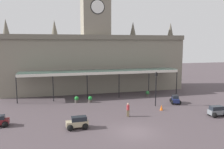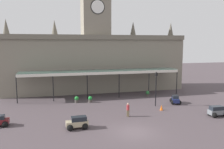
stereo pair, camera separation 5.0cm
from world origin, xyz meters
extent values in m
plane|color=#4C4145|center=(0.00, 0.00, 0.00)|extent=(140.00, 140.00, 0.00)
cube|color=gray|center=(0.00, 21.50, 5.09)|extent=(32.16, 6.38, 10.18)
cube|color=#6C6558|center=(0.00, 18.16, 9.78)|extent=(32.16, 0.30, 0.80)
cube|color=gray|center=(0.00, 21.50, 13.97)|extent=(4.80, 4.80, 7.59)
cylinder|color=white|center=(0.00, 19.04, 14.88)|extent=(2.20, 0.12, 2.20)
cylinder|color=black|center=(0.00, 19.08, 14.88)|extent=(2.46, 0.06, 2.46)
cone|color=#5F594E|center=(-15.08, 21.50, 11.48)|extent=(1.10, 1.10, 2.60)
cone|color=#5F594E|center=(-7.24, 21.50, 11.48)|extent=(1.10, 1.10, 2.60)
cone|color=#5F594E|center=(7.24, 21.50, 11.48)|extent=(1.10, 1.10, 2.60)
cone|color=#5F594E|center=(15.08, 21.50, 11.48)|extent=(1.10, 1.10, 2.60)
cube|color=#38564C|center=(0.00, 16.11, 4.28)|extent=(25.86, 3.20, 0.16)
cube|color=silver|center=(0.00, 14.51, 4.08)|extent=(25.86, 0.12, 0.44)
cylinder|color=black|center=(-12.93, 14.66, 2.10)|extent=(0.14, 0.14, 4.20)
cylinder|color=black|center=(-7.76, 14.66, 2.10)|extent=(0.14, 0.14, 4.20)
cylinder|color=black|center=(-2.59, 14.66, 2.10)|extent=(0.14, 0.14, 4.20)
cylinder|color=black|center=(2.59, 14.66, 2.10)|extent=(0.14, 0.14, 4.20)
cylinder|color=black|center=(7.76, 14.66, 2.10)|extent=(0.14, 0.14, 4.20)
cylinder|color=black|center=(12.93, 14.66, 2.10)|extent=(0.14, 0.14, 4.20)
sphere|color=black|center=(-12.74, 4.61, 0.32)|extent=(0.64, 0.64, 0.64)
sphere|color=black|center=(-12.76, 5.49, 0.32)|extent=(0.64, 0.64, 0.64)
cube|color=#19214C|center=(9.54, 8.98, 0.52)|extent=(1.54, 2.23, 0.50)
cube|color=#1E232B|center=(9.56, 9.03, 0.98)|extent=(1.14, 1.31, 0.42)
sphere|color=black|center=(9.72, 8.20, 0.32)|extent=(0.64, 0.64, 0.64)
sphere|color=black|center=(8.90, 8.51, 0.32)|extent=(0.64, 0.64, 0.64)
sphere|color=black|center=(10.19, 9.46, 0.32)|extent=(0.64, 0.64, 0.64)
sphere|color=black|center=(9.37, 9.77, 0.32)|extent=(0.64, 0.64, 0.64)
cube|color=tan|center=(-5.44, 2.33, 0.54)|extent=(2.29, 1.00, 0.55)
cube|color=#1E232B|center=(-5.24, 2.34, 1.05)|extent=(1.59, 0.90, 0.45)
sphere|color=black|center=(-6.19, 1.85, 0.32)|extent=(0.64, 0.64, 0.64)
sphere|color=black|center=(-6.23, 2.75, 0.32)|extent=(0.64, 0.64, 0.64)
sphere|color=black|center=(-4.64, 1.92, 0.32)|extent=(0.64, 0.64, 0.64)
sphere|color=black|center=(-4.68, 2.82, 0.32)|extent=(0.64, 0.64, 0.64)
cube|color=slate|center=(11.45, 2.30, 0.54)|extent=(2.27, 0.94, 0.55)
cube|color=#1E232B|center=(11.25, 2.30, 1.05)|extent=(1.57, 0.86, 0.45)
sphere|color=black|center=(12.24, 2.73, 0.32)|extent=(0.64, 0.64, 0.64)
sphere|color=black|center=(10.69, 2.76, 0.32)|extent=(0.64, 0.64, 0.64)
sphere|color=black|center=(10.67, 1.86, 0.32)|extent=(0.64, 0.64, 0.64)
cylinder|color=brown|center=(0.85, 4.91, 0.41)|extent=(0.17, 0.17, 0.82)
cylinder|color=brown|center=(0.93, 4.70, 0.41)|extent=(0.17, 0.17, 0.82)
cylinder|color=#A52D33|center=(0.89, 4.81, 1.13)|extent=(0.34, 0.34, 0.62)
sphere|color=tan|center=(0.89, 4.81, 1.55)|extent=(0.23, 0.23, 0.23)
cylinder|color=black|center=(6.11, 8.36, 2.15)|extent=(0.13, 0.13, 4.29)
cube|color=black|center=(6.11, 8.36, 4.51)|extent=(0.30, 0.30, 0.44)
sphere|color=black|center=(6.11, 8.36, 4.79)|extent=(0.14, 0.14, 0.14)
cone|color=orange|center=(6.01, 6.29, 0.36)|extent=(0.40, 0.40, 0.72)
cylinder|color=#47423D|center=(-2.47, 12.58, 0.21)|extent=(0.56, 0.56, 0.42)
sphere|color=#1F8733|center=(-2.47, 12.58, 0.66)|extent=(0.60, 0.60, 0.60)
cylinder|color=#47423D|center=(-4.44, 12.99, 0.21)|extent=(0.56, 0.56, 0.42)
sphere|color=#248732|center=(-4.44, 12.99, 0.66)|extent=(0.60, 0.60, 0.60)
cylinder|color=#47423D|center=(7.32, 14.10, 0.21)|extent=(0.56, 0.56, 0.42)
sphere|color=#2C753A|center=(7.32, 14.10, 0.66)|extent=(0.60, 0.60, 0.60)
camera|label=1|loc=(-7.61, -20.87, 8.78)|focal=37.24mm
camera|label=2|loc=(-7.56, -20.88, 8.78)|focal=37.24mm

